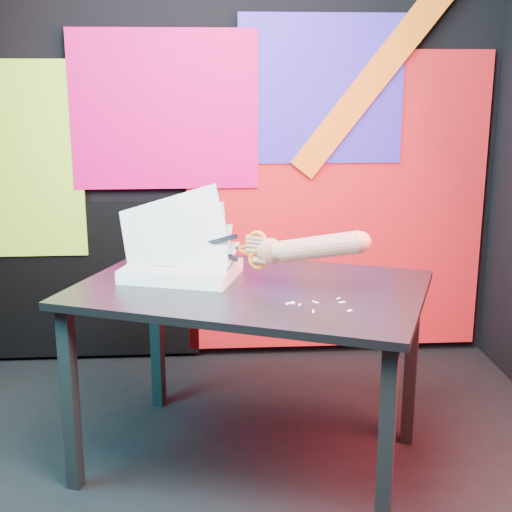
{
  "coord_description": "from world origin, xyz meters",
  "views": [
    {
      "loc": [
        -0.04,
        -2.25,
        1.53
      ],
      "look_at": [
        0.14,
        0.31,
        0.87
      ],
      "focal_mm": 50.0,
      "sensor_mm": 36.0,
      "label": 1
    }
  ],
  "objects": [
    {
      "name": "work_table",
      "position": [
        0.12,
        0.33,
        0.67
      ],
      "size": [
        1.51,
        1.27,
        0.75
      ],
      "rotation": [
        0.0,
        0.0,
        -0.38
      ],
      "color": "#242424",
      "rests_on": "ground"
    },
    {
      "name": "printout_stack",
      "position": [
        -0.15,
        0.47,
        0.78
      ],
      "size": [
        0.5,
        0.42,
        0.39
      ],
      "rotation": [
        0.0,
        0.0,
        -0.3
      ],
      "color": "beige",
      "rests_on": "work_table"
    },
    {
      "name": "backdrop",
      "position": [
        0.06,
        1.46,
        0.96
      ],
      "size": [
        2.88,
        0.05,
        2.08
      ],
      "color": "red",
      "rests_on": "ground"
    },
    {
      "name": "scissors",
      "position": [
        0.13,
        0.36,
        0.88
      ],
      "size": [
        0.24,
        0.14,
        0.15
      ],
      "rotation": [
        0.0,
        0.0,
        -0.5
      ],
      "color": "#A3A6BF",
      "rests_on": "printout_stack"
    },
    {
      "name": "paper_clippings",
      "position": [
        0.33,
        0.09,
        0.75
      ],
      "size": [
        0.22,
        0.16,
        0.0
      ],
      "color": "white",
      "rests_on": "work_table"
    },
    {
      "name": "hand_forearm",
      "position": [
        0.34,
        0.24,
        0.92
      ],
      "size": [
        0.43,
        0.26,
        0.16
      ],
      "rotation": [
        0.0,
        0.0,
        -0.5
      ],
      "color": "#945747",
      "rests_on": "work_table"
    },
    {
      "name": "room",
      "position": [
        0.0,
        0.0,
        1.35
      ],
      "size": [
        3.01,
        3.01,
        2.71
      ],
      "color": "black",
      "rests_on": "ground"
    }
  ]
}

